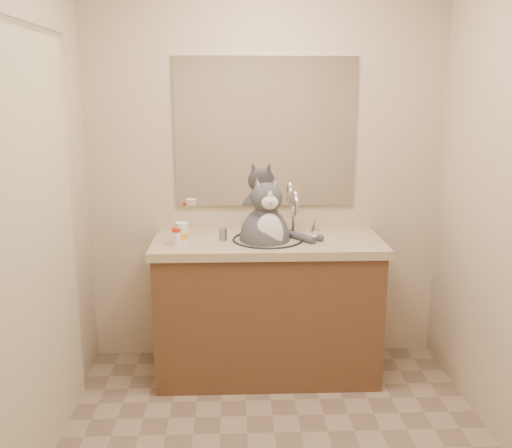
{
  "coord_description": "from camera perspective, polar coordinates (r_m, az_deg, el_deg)",
  "views": [
    {
      "loc": [
        -0.19,
        -2.26,
        1.7
      ],
      "look_at": [
        -0.08,
        0.65,
        1.02
      ],
      "focal_mm": 40.0,
      "sensor_mm": 36.0,
      "label": 1
    }
  ],
  "objects": [
    {
      "name": "room",
      "position": [
        2.33,
        2.58,
        0.78
      ],
      "size": [
        2.22,
        2.52,
        2.42
      ],
      "color": "gray",
      "rests_on": "ground"
    },
    {
      "name": "vanity",
      "position": [
        3.47,
        1.14,
        -8.01
      ],
      "size": [
        1.34,
        0.59,
        1.12
      ],
      "color": "brown",
      "rests_on": "ground"
    },
    {
      "name": "mirror",
      "position": [
        3.51,
        0.95,
        9.14
      ],
      "size": [
        1.1,
        0.02,
        0.9
      ],
      "primitive_type": "cube",
      "color": "white",
      "rests_on": "room"
    },
    {
      "name": "shower_curtain",
      "position": [
        2.6,
        -21.38,
        -2.63
      ],
      "size": [
        0.02,
        1.3,
        1.93
      ],
      "color": "beige",
      "rests_on": "ground"
    },
    {
      "name": "cat",
      "position": [
        3.31,
        0.96,
        -1.12
      ],
      "size": [
        0.47,
        0.38,
        0.59
      ],
      "rotation": [
        0.0,
        0.0,
        0.19
      ],
      "color": "#48484D",
      "rests_on": "vanity"
    },
    {
      "name": "pill_bottle_redcap",
      "position": [
        3.24,
        -7.89,
        -1.21
      ],
      "size": [
        0.06,
        0.06,
        0.1
      ],
      "rotation": [
        0.0,
        0.0,
        -0.12
      ],
      "color": "white",
      "rests_on": "vanity"
    },
    {
      "name": "pill_bottle_orange",
      "position": [
        3.25,
        -7.4,
        -0.97
      ],
      "size": [
        0.1,
        0.1,
        0.12
      ],
      "rotation": [
        0.0,
        0.0,
        0.39
      ],
      "color": "white",
      "rests_on": "vanity"
    },
    {
      "name": "grey_canister",
      "position": [
        3.31,
        -3.31,
        -1.03
      ],
      "size": [
        0.05,
        0.05,
        0.07
      ],
      "rotation": [
        0.0,
        0.0,
        -0.01
      ],
      "color": "gray",
      "rests_on": "vanity"
    }
  ]
}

